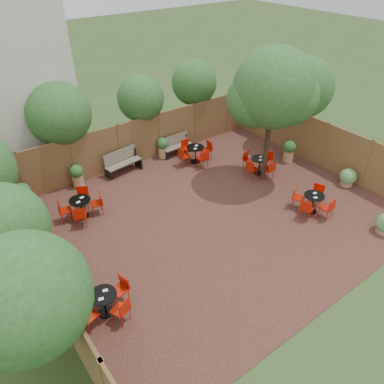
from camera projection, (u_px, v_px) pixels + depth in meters
ground at (213, 216)px, 13.53m from camera, size 80.00×80.00×0.00m
courtyard_paving at (213, 216)px, 13.53m from camera, size 12.00×10.00×0.02m
fence_back at (141, 141)px, 16.28m from camera, size 12.00×0.08×2.00m
fence_left at (40, 269)px, 10.01m from camera, size 0.08×10.00×2.00m
fence_right at (324, 145)px, 15.93m from camera, size 0.08×10.00×2.00m
overhang_foliage at (132, 135)px, 12.78m from camera, size 15.93×10.68×2.72m
courtyard_tree at (273, 92)px, 13.52m from camera, size 3.01×2.96×5.29m
park_bench_left at (122, 161)px, 15.74m from camera, size 1.63×0.72×0.98m
park_bench_right at (176, 145)px, 17.12m from camera, size 1.42×0.48×0.87m
bistro_tables at (195, 196)px, 13.78m from camera, size 9.83×6.92×0.85m
planters at (129, 170)px, 15.04m from camera, size 11.00×4.14×1.16m
low_shrubs at (371, 206)px, 13.43m from camera, size 2.19×3.20×0.74m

